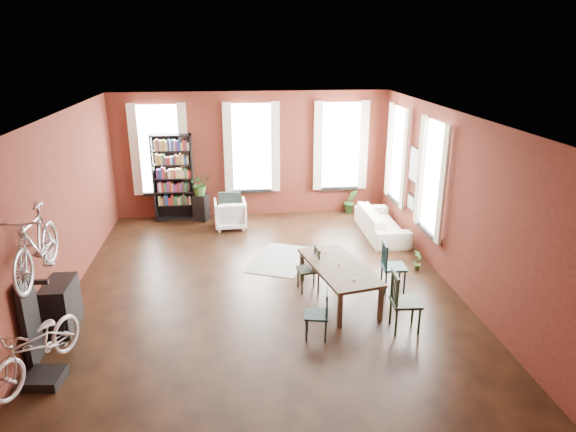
{
  "coord_description": "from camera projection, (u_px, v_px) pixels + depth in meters",
  "views": [
    {
      "loc": [
        -0.49,
        -8.48,
        4.39
      ],
      "look_at": [
        0.51,
        0.6,
        1.25
      ],
      "focal_mm": 32.0,
      "sensor_mm": 36.0,
      "label": 1
    }
  ],
  "objects": [
    {
      "name": "room",
      "position": [
        274.0,
        170.0,
        9.36
      ],
      "size": [
        9.0,
        9.04,
        3.22
      ],
      "color": "black",
      "rests_on": "ground"
    },
    {
      "name": "dining_table",
      "position": [
        338.0,
        282.0,
        9.08
      ],
      "size": [
        1.25,
        2.05,
        0.65
      ],
      "primitive_type": "cube",
      "rotation": [
        0.0,
        0.0,
        0.21
      ],
      "color": "#46382A",
      "rests_on": "ground"
    },
    {
      "name": "dining_chair_a",
      "position": [
        317.0,
        314.0,
        7.88
      ],
      "size": [
        0.43,
        0.43,
        0.79
      ],
      "primitive_type": "cube",
      "rotation": [
        0.0,
        0.0,
        -1.78
      ],
      "color": "#183636",
      "rests_on": "ground"
    },
    {
      "name": "dining_chair_b",
      "position": [
        308.0,
        269.0,
        9.39
      ],
      "size": [
        0.42,
        0.42,
        0.82
      ],
      "primitive_type": "cube",
      "rotation": [
        0.0,
        0.0,
        -1.45
      ],
      "color": "black",
      "rests_on": "ground"
    },
    {
      "name": "dining_chair_c",
      "position": [
        406.0,
        302.0,
        8.06
      ],
      "size": [
        0.47,
        0.47,
        0.97
      ],
      "primitive_type": "cube",
      "rotation": [
        0.0,
        0.0,
        1.51
      ],
      "color": "#1D2F1C",
      "rests_on": "ground"
    },
    {
      "name": "dining_chair_d",
      "position": [
        394.0,
        267.0,
        9.39
      ],
      "size": [
        0.45,
        0.45,
        0.91
      ],
      "primitive_type": "cube",
      "rotation": [
        0.0,
        0.0,
        1.51
      ],
      "color": "#1A3639",
      "rests_on": "ground"
    },
    {
      "name": "bookshelf",
      "position": [
        173.0,
        178.0,
        12.93
      ],
      "size": [
        1.0,
        0.32,
        2.2
      ],
      "primitive_type": "cube",
      "color": "black",
      "rests_on": "ground"
    },
    {
      "name": "white_armchair",
      "position": [
        230.0,
        213.0,
        12.56
      ],
      "size": [
        0.79,
        0.75,
        0.77
      ],
      "primitive_type": "imported",
      "rotation": [
        0.0,
        0.0,
        3.2
      ],
      "color": "white",
      "rests_on": "ground"
    },
    {
      "name": "cream_sofa",
      "position": [
        382.0,
        219.0,
        12.07
      ],
      "size": [
        0.61,
        2.08,
        0.81
      ],
      "primitive_type": "imported",
      "rotation": [
        0.0,
        0.0,
        1.57
      ],
      "color": "beige",
      "rests_on": "ground"
    },
    {
      "name": "striped_rug",
      "position": [
        280.0,
        259.0,
        10.82
      ],
      "size": [
        1.58,
        1.91,
        0.01
      ],
      "primitive_type": "cube",
      "rotation": [
        0.0,
        0.0,
        -0.39
      ],
      "color": "black",
      "rests_on": "ground"
    },
    {
      "name": "bike_trainer",
      "position": [
        45.0,
        378.0,
        6.92
      ],
      "size": [
        0.52,
        0.52,
        0.14
      ],
      "primitive_type": "cube",
      "rotation": [
        0.0,
        0.0,
        -0.11
      ],
      "color": "black",
      "rests_on": "ground"
    },
    {
      "name": "bike_wall_rack",
      "position": [
        30.0,
        321.0,
        7.2
      ],
      "size": [
        0.16,
        0.6,
        1.3
      ],
      "primitive_type": "cube",
      "color": "black",
      "rests_on": "ground"
    },
    {
      "name": "console_table",
      "position": [
        61.0,
        305.0,
        8.14
      ],
      "size": [
        0.4,
        0.8,
        0.8
      ],
      "primitive_type": "cube",
      "color": "black",
      "rests_on": "ground"
    },
    {
      "name": "plant_stand",
      "position": [
        201.0,
        207.0,
        13.12
      ],
      "size": [
        0.43,
        0.43,
        0.67
      ],
      "primitive_type": "cube",
      "rotation": [
        0.0,
        0.0,
        -0.36
      ],
      "color": "black",
      "rests_on": "ground"
    },
    {
      "name": "plant_by_sofa",
      "position": [
        350.0,
        208.0,
        13.71
      ],
      "size": [
        0.41,
        0.68,
        0.29
      ],
      "primitive_type": "imported",
      "rotation": [
        0.0,
        0.0,
        0.08
      ],
      "color": "#2A5723",
      "rests_on": "ground"
    },
    {
      "name": "plant_small",
      "position": [
        417.0,
        266.0,
        10.32
      ],
      "size": [
        0.46,
        0.43,
        0.15
      ],
      "primitive_type": "imported",
      "rotation": [
        0.0,
        0.0,
        0.89
      ],
      "color": "#386327",
      "rests_on": "ground"
    },
    {
      "name": "bicycle_floor",
      "position": [
        33.0,
        320.0,
        6.63
      ],
      "size": [
        0.84,
        1.02,
        1.65
      ],
      "primitive_type": "imported",
      "rotation": [
        0.0,
        0.0,
        -0.36
      ],
      "color": "#BEB5AF",
      "rests_on": "bike_trainer"
    },
    {
      "name": "bicycle_hung",
      "position": [
        32.0,
        221.0,
        6.74
      ],
      "size": [
        0.47,
        1.0,
        1.66
      ],
      "primitive_type": "imported",
      "color": "#A5A8AD",
      "rests_on": "bike_wall_rack"
    },
    {
      "name": "plant_on_stand",
      "position": [
        200.0,
        187.0,
        12.92
      ],
      "size": [
        0.66,
        0.7,
        0.45
      ],
      "primitive_type": "imported",
      "rotation": [
        0.0,
        0.0,
        0.3
      ],
      "color": "#315B24",
      "rests_on": "plant_stand"
    }
  ]
}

